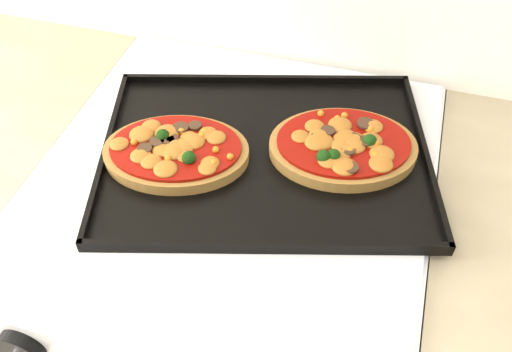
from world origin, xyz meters
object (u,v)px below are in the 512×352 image
(pizza_left, at_px, (176,150))
(pizza_right, at_px, (343,145))
(baking_tray, at_px, (265,152))
(stove, at_px, (241,318))

(pizza_left, xyz_separation_m, pizza_right, (0.24, 0.08, 0.00))
(baking_tray, xyz_separation_m, pizza_left, (-0.13, -0.05, 0.01))
(baking_tray, bearing_deg, stove, -154.65)
(stove, xyz_separation_m, pizza_left, (-0.09, -0.01, 0.48))
(stove, distance_m, pizza_left, 0.49)
(stove, distance_m, baking_tray, 0.47)
(stove, relative_size, baking_tray, 1.84)
(baking_tray, relative_size, pizza_left, 2.25)
(pizza_right, bearing_deg, stove, -156.00)
(pizza_left, bearing_deg, stove, 9.12)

